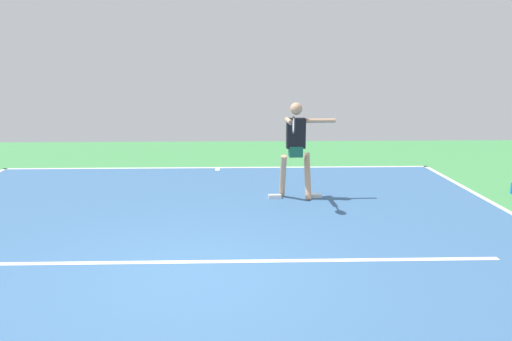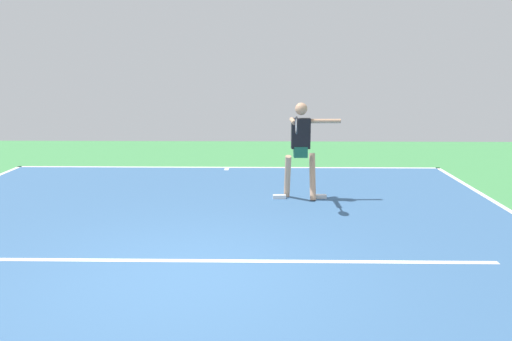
% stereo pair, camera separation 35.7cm
% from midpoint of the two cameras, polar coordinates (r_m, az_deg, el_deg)
% --- Properties ---
extents(ground_plane, '(21.96, 21.96, 0.00)m').
position_cam_midpoint_polar(ground_plane, '(6.25, -8.52, -11.54)').
color(ground_plane, '#428E4C').
extents(court_surface, '(10.29, 13.26, 0.00)m').
position_cam_midpoint_polar(court_surface, '(6.25, -8.52, -11.52)').
color(court_surface, '#38608E').
rests_on(court_surface, ground_plane).
extents(court_line_baseline_near, '(10.29, 0.10, 0.01)m').
position_cam_midpoint_polar(court_line_baseline_near, '(12.55, -5.05, 0.32)').
color(court_line_baseline_near, white).
rests_on(court_line_baseline_near, ground_plane).
extents(court_line_service, '(7.72, 0.10, 0.01)m').
position_cam_midpoint_polar(court_line_service, '(6.68, -8.05, -9.95)').
color(court_line_service, white).
rests_on(court_line_service, ground_plane).
extents(court_line_centre_mark, '(0.10, 0.30, 0.01)m').
position_cam_midpoint_polar(court_line_centre_mark, '(12.35, -5.10, 0.14)').
color(court_line_centre_mark, white).
rests_on(court_line_centre_mark, ground_plane).
extents(tennis_player, '(1.22, 1.27, 1.80)m').
position_cam_midpoint_polar(tennis_player, '(9.44, 3.39, 2.94)').
color(tennis_player, tan).
rests_on(tennis_player, ground_plane).
extents(water_bottle, '(0.07, 0.07, 0.22)m').
position_cam_midpoint_polar(water_bottle, '(11.04, 25.63, -1.77)').
color(water_bottle, blue).
rests_on(water_bottle, ground_plane).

